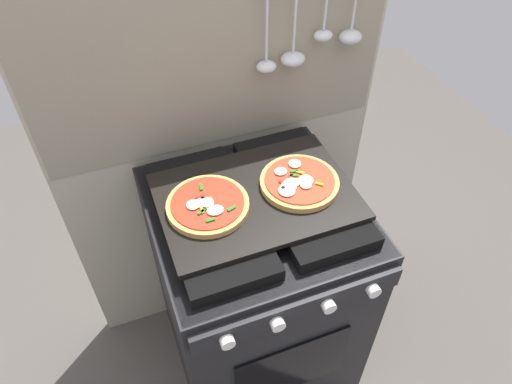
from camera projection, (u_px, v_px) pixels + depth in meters
The scene contains 6 objects.
ground_plane at pixel (256, 350), 1.96m from camera, with size 4.00×4.00×0.00m, color #4C4742.
kitchen_backsplash at pixel (222, 156), 1.63m from camera, with size 1.10×0.09×1.55m.
stove at pixel (256, 289), 1.64m from camera, with size 0.60×0.64×0.90m.
baking_tray at pixel (256, 197), 1.32m from camera, with size 0.54×0.38×0.02m, color black.
pizza_left at pixel (208, 206), 1.27m from camera, with size 0.22×0.22×0.03m.
pizza_right at pixel (299, 182), 1.33m from camera, with size 0.22×0.22×0.03m.
Camera 1 is at (-0.33, -0.87, 1.85)m, focal length 33.30 mm.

